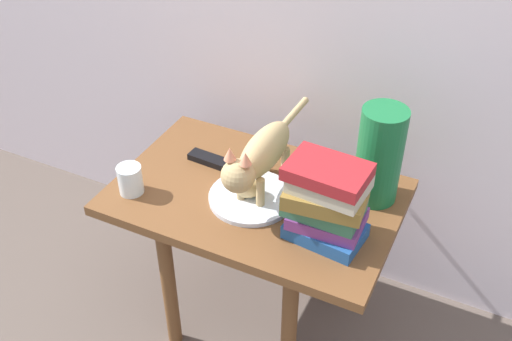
% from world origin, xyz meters
% --- Properties ---
extents(ground_plane, '(6.00, 6.00, 0.00)m').
position_xyz_m(ground_plane, '(0.00, 0.00, 0.00)').
color(ground_plane, brown).
extents(side_table, '(0.81, 0.52, 0.54)m').
position_xyz_m(side_table, '(0.00, 0.00, 0.46)').
color(side_table, brown).
rests_on(side_table, ground).
extents(plate, '(0.24, 0.24, 0.01)m').
position_xyz_m(plate, '(-0.00, -0.03, 0.55)').
color(plate, silver).
rests_on(plate, side_table).
extents(bread_roll, '(0.10, 0.09, 0.05)m').
position_xyz_m(bread_roll, '(-0.01, -0.03, 0.58)').
color(bread_roll, '#E0BC7A').
rests_on(bread_roll, plate).
extents(cat, '(0.10, 0.48, 0.23)m').
position_xyz_m(cat, '(0.01, 0.00, 0.67)').
color(cat, tan).
rests_on(cat, side_table).
extents(book_stack, '(0.21, 0.16, 0.23)m').
position_xyz_m(book_stack, '(0.24, -0.08, 0.66)').
color(book_stack, '#1E4C8C').
rests_on(book_stack, side_table).
extents(green_vase, '(0.12, 0.12, 0.28)m').
position_xyz_m(green_vase, '(0.30, 0.13, 0.68)').
color(green_vase, '#196B38').
rests_on(green_vase, side_table).
extents(candle_jar, '(0.07, 0.07, 0.08)m').
position_xyz_m(candle_jar, '(-0.32, -0.15, 0.58)').
color(candle_jar, silver).
rests_on(candle_jar, side_table).
extents(tv_remote, '(0.15, 0.05, 0.02)m').
position_xyz_m(tv_remote, '(-0.18, 0.07, 0.55)').
color(tv_remote, black).
rests_on(tv_remote, side_table).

